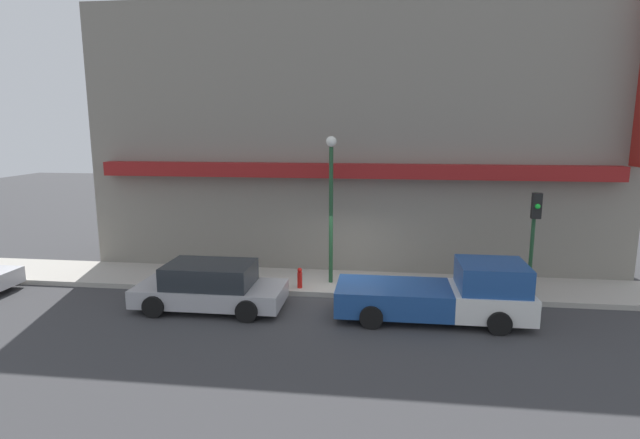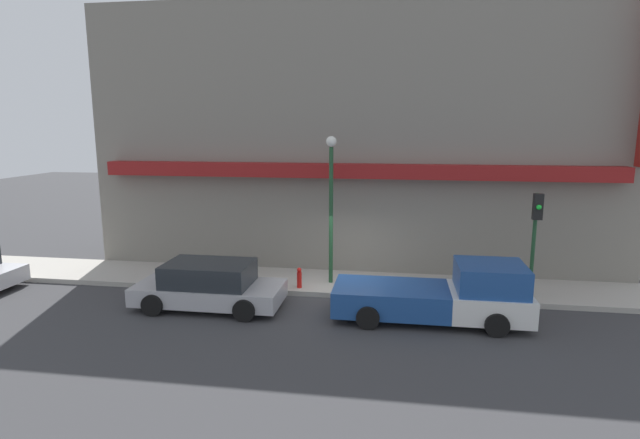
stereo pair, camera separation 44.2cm
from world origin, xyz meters
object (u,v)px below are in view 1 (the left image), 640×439
at_px(pickup_truck, 446,294).
at_px(street_lamp, 331,191).
at_px(fire_hydrant, 300,278).
at_px(traffic_light, 534,225).
at_px(parked_car, 210,286).

relative_size(pickup_truck, street_lamp, 1.09).
bearing_deg(fire_hydrant, traffic_light, 2.65).
height_order(street_lamp, traffic_light, street_lamp).
distance_m(fire_hydrant, street_lamp, 3.06).
relative_size(pickup_truck, parked_car, 1.22).
bearing_deg(street_lamp, traffic_light, -3.63).
xyz_separation_m(parked_car, fire_hydrant, (2.45, 1.73, -0.17)).
height_order(fire_hydrant, street_lamp, street_lamp).
distance_m(pickup_truck, street_lamp, 5.04).
distance_m(parked_car, fire_hydrant, 3.00).
bearing_deg(fire_hydrant, pickup_truck, -21.01).
xyz_separation_m(parked_car, street_lamp, (3.40, 2.48, 2.64)).
bearing_deg(traffic_light, fire_hydrant, -177.35).
relative_size(street_lamp, traffic_light, 1.52).
relative_size(parked_car, street_lamp, 0.90).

